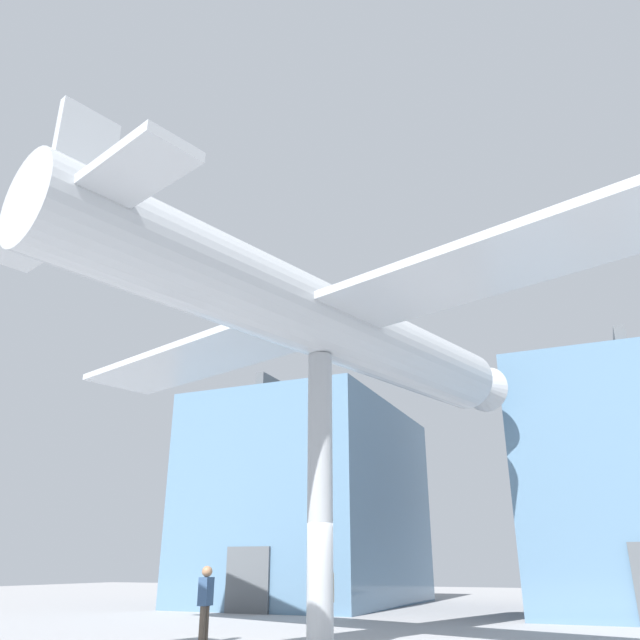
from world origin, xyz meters
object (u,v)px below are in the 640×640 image
visitor_person (327,595)px  support_pylon_central (320,493)px  suspended_airplane (327,323)px  visitor_second (205,598)px

visitor_person → support_pylon_central: bearing=15.0°
suspended_airplane → visitor_second: 7.03m
visitor_second → suspended_airplane: bearing=74.8°
support_pylon_central → suspended_airplane: (0.08, 0.26, 4.02)m
support_pylon_central → suspended_airplane: size_ratio=0.36×
visitor_second → visitor_person: bearing=111.1°
support_pylon_central → visitor_second: support_pylon_central is taller
support_pylon_central → suspended_airplane: suspended_airplane is taller
suspended_airplane → visitor_second: (-3.28, 0.41, -6.20)m
visitor_person → suspended_airplane: bearing=19.8°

